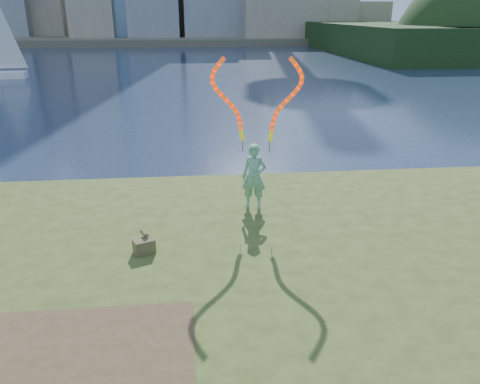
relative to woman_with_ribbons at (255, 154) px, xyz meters
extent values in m
plane|color=#19263F|center=(-0.99, -2.41, -2.20)|extent=(320.00, 320.00, 0.00)
cube|color=#364418|center=(-0.99, -4.91, -2.05)|extent=(20.00, 18.00, 0.30)
cube|color=#364418|center=(-0.99, -4.61, -1.80)|extent=(17.00, 15.00, 0.30)
cube|color=#364418|center=(-0.99, -4.41, -1.55)|extent=(14.00, 12.00, 0.30)
cube|color=#47331E|center=(-3.19, -5.61, -1.39)|extent=(3.20, 3.00, 0.02)
cube|color=#514C3B|center=(-0.99, 92.59, -1.60)|extent=(320.00, 40.00, 1.20)
imported|color=#177839|center=(-0.01, -0.03, -0.57)|extent=(0.69, 0.55, 1.66)
cylinder|color=black|center=(-0.28, 0.16, 0.18)|extent=(0.02, 0.02, 0.30)
cylinder|color=black|center=(0.36, -0.02, 0.18)|extent=(0.02, 0.02, 0.30)
cube|color=#4C4826|center=(-2.59, -2.21, -1.26)|extent=(0.49, 0.42, 0.30)
cylinder|color=#4C4826|center=(-2.59, -2.01, -1.06)|extent=(0.20, 0.29, 0.10)
cube|color=white|center=(-18.40, 33.36, -1.94)|extent=(4.52, 1.74, 0.62)
camera|label=1|loc=(-1.49, -11.00, 3.27)|focal=35.00mm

